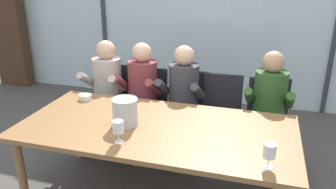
{
  "coord_description": "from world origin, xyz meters",
  "views": [
    {
      "loc": [
        0.8,
        -2.37,
        1.95
      ],
      "look_at": [
        0.0,
        0.35,
        0.88
      ],
      "focal_mm": 35.78,
      "sensor_mm": 36.0,
      "label": 1
    }
  ],
  "objects_px": {
    "person_charcoal_jacket": "(181,95)",
    "tasting_bowl": "(85,97)",
    "wine_glass_near_bucket": "(118,128)",
    "dining_table": "(156,133)",
    "chair_near_window_right": "(268,115)",
    "person_beige_jumper": "(105,87)",
    "chair_center": "(188,105)",
    "person_olive_shirt": "(269,104)",
    "chair_left_of_center": "(147,102)",
    "chair_right_of_center": "(221,110)",
    "person_maroon_top": "(140,91)",
    "ice_bucket_primary": "(125,111)",
    "wine_glass_by_left_taster": "(269,152)",
    "chair_near_curtain": "(113,97)"
  },
  "relations": [
    {
      "from": "person_charcoal_jacket",
      "to": "tasting_bowl",
      "type": "xyz_separation_m",
      "value": [
        -0.87,
        -0.45,
        0.05
      ]
    },
    {
      "from": "wine_glass_near_bucket",
      "to": "dining_table",
      "type": "bearing_deg",
      "value": 61.84
    },
    {
      "from": "chair_near_window_right",
      "to": "person_beige_jumper",
      "type": "relative_size",
      "value": 0.74
    },
    {
      "from": "chair_center",
      "to": "person_olive_shirt",
      "type": "bearing_deg",
      "value": -8.24
    },
    {
      "from": "chair_left_of_center",
      "to": "wine_glass_near_bucket",
      "type": "relative_size",
      "value": 5.15
    },
    {
      "from": "dining_table",
      "to": "chair_right_of_center",
      "type": "height_order",
      "value": "chair_right_of_center"
    },
    {
      "from": "person_maroon_top",
      "to": "ice_bucket_primary",
      "type": "xyz_separation_m",
      "value": [
        0.2,
        -0.86,
        0.15
      ]
    },
    {
      "from": "chair_left_of_center",
      "to": "chair_right_of_center",
      "type": "relative_size",
      "value": 1.0
    },
    {
      "from": "chair_right_of_center",
      "to": "ice_bucket_primary",
      "type": "xyz_separation_m",
      "value": [
        -0.67,
        -0.99,
        0.32
      ]
    },
    {
      "from": "wine_glass_by_left_taster",
      "to": "chair_right_of_center",
      "type": "bearing_deg",
      "value": 109.86
    },
    {
      "from": "chair_left_of_center",
      "to": "tasting_bowl",
      "type": "bearing_deg",
      "value": -129.18
    },
    {
      "from": "wine_glass_by_left_taster",
      "to": "tasting_bowl",
      "type": "bearing_deg",
      "value": 156.84
    },
    {
      "from": "dining_table",
      "to": "person_maroon_top",
      "type": "relative_size",
      "value": 1.87
    },
    {
      "from": "chair_near_window_right",
      "to": "person_charcoal_jacket",
      "type": "distance_m",
      "value": 0.92
    },
    {
      "from": "person_olive_shirt",
      "to": "wine_glass_by_left_taster",
      "type": "height_order",
      "value": "person_olive_shirt"
    },
    {
      "from": "chair_center",
      "to": "wine_glass_near_bucket",
      "type": "distance_m",
      "value": 1.38
    },
    {
      "from": "person_maroon_top",
      "to": "tasting_bowl",
      "type": "xyz_separation_m",
      "value": [
        -0.4,
        -0.45,
        0.05
      ]
    },
    {
      "from": "chair_left_of_center",
      "to": "chair_right_of_center",
      "type": "bearing_deg",
      "value": -2.96
    },
    {
      "from": "wine_glass_near_bucket",
      "to": "chair_right_of_center",
      "type": "bearing_deg",
      "value": 65.16
    },
    {
      "from": "chair_near_curtain",
      "to": "person_beige_jumper",
      "type": "distance_m",
      "value": 0.24
    },
    {
      "from": "dining_table",
      "to": "chair_right_of_center",
      "type": "xyz_separation_m",
      "value": [
        0.41,
        0.95,
        -0.14
      ]
    },
    {
      "from": "dining_table",
      "to": "ice_bucket_primary",
      "type": "height_order",
      "value": "ice_bucket_primary"
    },
    {
      "from": "chair_right_of_center",
      "to": "person_beige_jumper",
      "type": "bearing_deg",
      "value": -175.41
    },
    {
      "from": "chair_right_of_center",
      "to": "chair_left_of_center",
      "type": "bearing_deg",
      "value": 178.35
    },
    {
      "from": "chair_left_of_center",
      "to": "person_charcoal_jacket",
      "type": "bearing_deg",
      "value": -20.28
    },
    {
      "from": "chair_left_of_center",
      "to": "wine_glass_by_left_taster",
      "type": "height_order",
      "value": "wine_glass_by_left_taster"
    },
    {
      "from": "chair_near_window_right",
      "to": "ice_bucket_primary",
      "type": "xyz_separation_m",
      "value": [
        -1.15,
        -1.0,
        0.32
      ]
    },
    {
      "from": "dining_table",
      "to": "wine_glass_by_left_taster",
      "type": "bearing_deg",
      "value": -23.16
    },
    {
      "from": "person_beige_jumper",
      "to": "wine_glass_by_left_taster",
      "type": "distance_m",
      "value": 2.14
    },
    {
      "from": "chair_right_of_center",
      "to": "wine_glass_near_bucket",
      "type": "relative_size",
      "value": 5.15
    },
    {
      "from": "person_maroon_top",
      "to": "wine_glass_near_bucket",
      "type": "height_order",
      "value": "person_maroon_top"
    },
    {
      "from": "chair_left_of_center",
      "to": "ice_bucket_primary",
      "type": "distance_m",
      "value": 1.06
    },
    {
      "from": "chair_near_curtain",
      "to": "tasting_bowl",
      "type": "xyz_separation_m",
      "value": [
        0.01,
        -0.61,
        0.23
      ]
    },
    {
      "from": "person_maroon_top",
      "to": "person_charcoal_jacket",
      "type": "distance_m",
      "value": 0.47
    },
    {
      "from": "person_beige_jumper",
      "to": "wine_glass_by_left_taster",
      "type": "relative_size",
      "value": 6.99
    },
    {
      "from": "chair_left_of_center",
      "to": "ice_bucket_primary",
      "type": "bearing_deg",
      "value": -82.89
    },
    {
      "from": "person_beige_jumper",
      "to": "chair_center",
      "type": "bearing_deg",
      "value": 12.62
    },
    {
      "from": "person_olive_shirt",
      "to": "person_beige_jumper",
      "type": "bearing_deg",
      "value": -176.67
    },
    {
      "from": "chair_left_of_center",
      "to": "wine_glass_near_bucket",
      "type": "bearing_deg",
      "value": -81.97
    },
    {
      "from": "person_olive_shirt",
      "to": "wine_glass_by_left_taster",
      "type": "relative_size",
      "value": 6.99
    },
    {
      "from": "wine_glass_near_bucket",
      "to": "person_olive_shirt",
      "type": "bearing_deg",
      "value": 47.11
    },
    {
      "from": "chair_near_curtain",
      "to": "person_olive_shirt",
      "type": "height_order",
      "value": "person_olive_shirt"
    },
    {
      "from": "chair_near_window_right",
      "to": "person_beige_jumper",
      "type": "bearing_deg",
      "value": 179.18
    },
    {
      "from": "dining_table",
      "to": "person_maroon_top",
      "type": "xyz_separation_m",
      "value": [
        -0.46,
        0.82,
        0.03
      ]
    },
    {
      "from": "chair_center",
      "to": "chair_right_of_center",
      "type": "xyz_separation_m",
      "value": [
        0.37,
        -0.03,
        0.0
      ]
    },
    {
      "from": "person_beige_jumper",
      "to": "tasting_bowl",
      "type": "distance_m",
      "value": 0.45
    },
    {
      "from": "chair_right_of_center",
      "to": "wine_glass_near_bucket",
      "type": "bearing_deg",
      "value": -116.13
    },
    {
      "from": "chair_right_of_center",
      "to": "person_beige_jumper",
      "type": "xyz_separation_m",
      "value": [
        -1.29,
        -0.13,
        0.17
      ]
    },
    {
      "from": "chair_near_curtain",
      "to": "tasting_bowl",
      "type": "bearing_deg",
      "value": -92.57
    },
    {
      "from": "chair_right_of_center",
      "to": "chair_near_curtain",
      "type": "bearing_deg",
      "value": 177.25
    }
  ]
}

